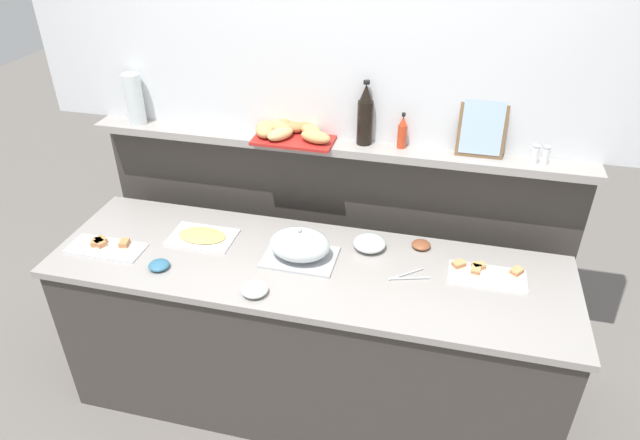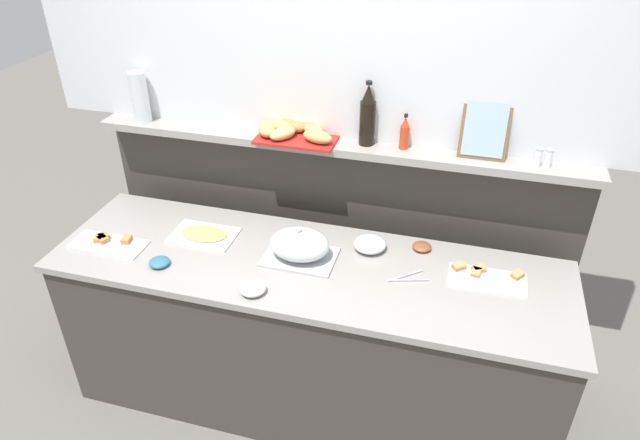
{
  "view_description": "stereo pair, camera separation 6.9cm",
  "coord_description": "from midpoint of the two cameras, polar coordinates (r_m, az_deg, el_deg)",
  "views": [
    {
      "loc": [
        0.56,
        -2.03,
        2.47
      ],
      "look_at": [
        0.04,
        0.1,
        1.1
      ],
      "focal_mm": 31.52,
      "sensor_mm": 36.0,
      "label": 1
    },
    {
      "loc": [
        0.63,
        -2.02,
        2.47
      ],
      "look_at": [
        0.04,
        0.1,
        1.1
      ],
      "focal_mm": 31.52,
      "sensor_mm": 36.0,
      "label": 2
    }
  ],
  "objects": [
    {
      "name": "condiment_bowl_red",
      "position": [
        2.76,
        11.01,
        -2.67
      ],
      "size": [
        0.09,
        0.09,
        0.03
      ],
      "primitive_type": "ellipsoid",
      "color": "brown",
      "rests_on": "buffet_counter"
    },
    {
      "name": "glass_bowl_medium",
      "position": [
        2.46,
        -6.05,
        -6.93
      ],
      "size": [
        0.12,
        0.12,
        0.05
      ],
      "color": "silver",
      "rests_on": "buffet_counter"
    },
    {
      "name": "condiment_bowl_cream",
      "position": [
        2.7,
        -15.29,
        -4.16
      ],
      "size": [
        0.1,
        0.1,
        0.03
      ],
      "primitive_type": "ellipsoid",
      "color": "teal",
      "rests_on": "buffet_counter"
    },
    {
      "name": "sandwich_platter_rear",
      "position": [
        2.93,
        -20.04,
        -2.19
      ],
      "size": [
        0.37,
        0.16,
        0.04
      ],
      "color": "silver",
      "rests_on": "buffet_counter"
    },
    {
      "name": "salt_shaker",
      "position": [
        2.74,
        21.94,
        5.92
      ],
      "size": [
        0.03,
        0.03,
        0.09
      ],
      "color": "white",
      "rests_on": "back_ledge_unit"
    },
    {
      "name": "serving_tongs",
      "position": [
        2.56,
        9.47,
        -5.85
      ],
      "size": [
        0.18,
        0.13,
        0.01
      ],
      "color": "#B7BABF",
      "rests_on": "buffet_counter"
    },
    {
      "name": "pepper_shaker",
      "position": [
        2.75,
        22.84,
        5.77
      ],
      "size": [
        0.03,
        0.03,
        0.09
      ],
      "color": "white",
      "rests_on": "back_ledge_unit"
    },
    {
      "name": "upper_wall_panel",
      "position": [
        2.7,
        2.81,
        21.16
      ],
      "size": [
        3.13,
        0.08,
        1.28
      ],
      "primitive_type": "cube",
      "color": "silver",
      "rests_on": "back_ledge_unit"
    },
    {
      "name": "back_ledge_unit",
      "position": [
        3.17,
        2.12,
        -2.04
      ],
      "size": [
        2.53,
        0.22,
        1.32
      ],
      "color": "#3D3833",
      "rests_on": "ground_plane"
    },
    {
      "name": "framed_picture",
      "position": [
        2.72,
        17.14,
        8.94
      ],
      "size": [
        0.22,
        0.09,
        0.29
      ],
      "color": "brown",
      "rests_on": "back_ledge_unit"
    },
    {
      "name": "serving_cloche",
      "position": [
        2.62,
        -1.33,
        -2.59
      ],
      "size": [
        0.34,
        0.24,
        0.17
      ],
      "color": "#B7BABF",
      "rests_on": "buffet_counter"
    },
    {
      "name": "wine_bottle_dark",
      "position": [
        2.74,
        5.58,
        10.41
      ],
      "size": [
        0.08,
        0.08,
        0.32
      ],
      "color": "black",
      "rests_on": "back_ledge_unit"
    },
    {
      "name": "buffet_counter",
      "position": [
        2.92,
        -0.54,
        -11.65
      ],
      "size": [
        2.44,
        0.72,
        0.91
      ],
      "color": "#3D3833",
      "rests_on": "ground_plane"
    },
    {
      "name": "water_carafe",
      "position": [
        3.14,
        -17.22,
        11.82
      ],
      "size": [
        0.09,
        0.09,
        0.26
      ],
      "primitive_type": "cylinder",
      "color": "silver",
      "rests_on": "back_ledge_unit"
    },
    {
      "name": "hot_sauce_bottle",
      "position": [
        2.74,
        9.3,
        8.64
      ],
      "size": [
        0.04,
        0.04,
        0.18
      ],
      "color": "red",
      "rests_on": "back_ledge_unit"
    },
    {
      "name": "ground_plane",
      "position": [
        3.65,
        2.14,
        -10.56
      ],
      "size": [
        12.0,
        12.0,
        0.0
      ],
      "primitive_type": "plane",
      "color": "slate"
    },
    {
      "name": "cold_cuts_platter",
      "position": [
        2.86,
        -11.04,
        -1.46
      ],
      "size": [
        0.32,
        0.21,
        0.02
      ],
      "color": "silver",
      "rests_on": "buffet_counter"
    },
    {
      "name": "sandwich_platter_side",
      "position": [
        2.64,
        17.2,
        -5.56
      ],
      "size": [
        0.34,
        0.17,
        0.04
      ],
      "color": "white",
      "rests_on": "buffet_counter"
    },
    {
      "name": "bread_basket",
      "position": [
        2.84,
        -2.04,
        9.04
      ],
      "size": [
        0.42,
        0.27,
        0.08
      ],
      "color": "#B2231E",
      "rests_on": "back_ledge_unit"
    },
    {
      "name": "glass_bowl_large",
      "position": [
        2.72,
        5.8,
        -2.49
      ],
      "size": [
        0.16,
        0.16,
        0.06
      ],
      "color": "silver",
      "rests_on": "buffet_counter"
    }
  ]
}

